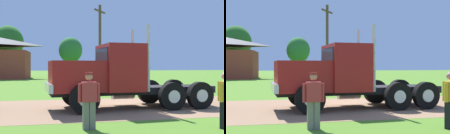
% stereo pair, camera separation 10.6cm
% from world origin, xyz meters
% --- Properties ---
extents(ground_plane, '(200.00, 200.00, 0.00)m').
position_xyz_m(ground_plane, '(0.00, 0.00, 0.00)').
color(ground_plane, '#4E7D23').
extents(dirt_track, '(120.00, 6.40, 0.01)m').
position_xyz_m(dirt_track, '(0.00, 0.00, 0.00)').
color(dirt_track, '#966F50').
rests_on(dirt_track, ground_plane).
extents(truck_foreground_white, '(7.13, 2.95, 3.39)m').
position_xyz_m(truck_foreground_white, '(-1.26, -0.43, 1.25)').
color(truck_foreground_white, black).
rests_on(truck_foreground_white, ground_plane).
extents(visitor_standing_near, '(0.61, 0.27, 1.57)m').
position_xyz_m(visitor_standing_near, '(-2.79, -4.15, 0.84)').
color(visitor_standing_near, '#B22D33').
rests_on(visitor_standing_near, ground_plane).
extents(visitor_by_barrel, '(0.53, 0.45, 1.57)m').
position_xyz_m(visitor_by_barrel, '(0.95, -4.83, 0.84)').
color(visitor_by_barrel, gold).
rests_on(visitor_by_barrel, ground_plane).
extents(utility_pole_near, '(1.39, 1.88, 7.55)m').
position_xyz_m(utility_pole_near, '(1.00, 15.40, 4.02)').
color(utility_pole_near, brown).
rests_on(utility_pole_near, ground_plane).
extents(tree_mid, '(4.90, 4.90, 8.26)m').
position_xyz_m(tree_mid, '(-10.07, 37.64, 5.54)').
color(tree_mid, '#513823').
rests_on(tree_mid, ground_plane).
extents(tree_right, '(3.35, 3.35, 5.87)m').
position_xyz_m(tree_right, '(-0.63, 30.27, 3.99)').
color(tree_right, '#513823').
rests_on(tree_right, ground_plane).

